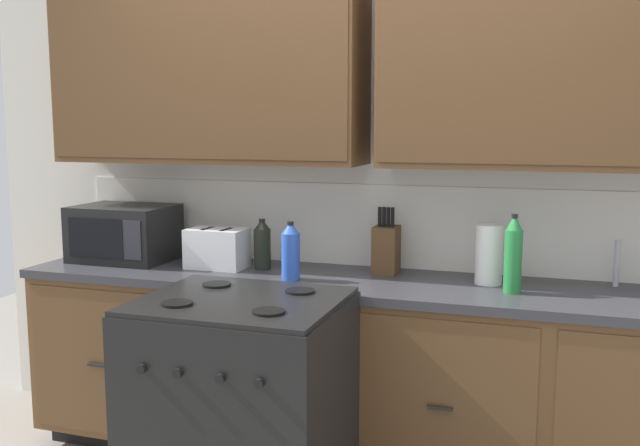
{
  "coord_description": "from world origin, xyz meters",
  "views": [
    {
      "loc": [
        0.79,
        -2.7,
        1.6
      ],
      "look_at": [
        -0.2,
        0.27,
        1.15
      ],
      "focal_mm": 39.7,
      "sensor_mm": 36.0,
      "label": 1
    }
  ],
  "objects_px": {
    "microwave": "(124,233)",
    "bottle_green": "(513,255)",
    "toaster": "(217,248)",
    "bottle_dark": "(262,245)",
    "stove_range": "(242,417)",
    "knife_block": "(386,249)",
    "bottle_blue": "(291,251)",
    "paper_towel_roll": "(489,254)"
  },
  "relations": [
    {
      "from": "toaster",
      "to": "paper_towel_roll",
      "type": "bearing_deg",
      "value": 2.57
    },
    {
      "from": "stove_range",
      "to": "knife_block",
      "type": "bearing_deg",
      "value": 64.67
    },
    {
      "from": "stove_range",
      "to": "bottle_dark",
      "type": "xyz_separation_m",
      "value": [
        -0.21,
        0.7,
        0.55
      ]
    },
    {
      "from": "stove_range",
      "to": "bottle_blue",
      "type": "bearing_deg",
      "value": 89.31
    },
    {
      "from": "toaster",
      "to": "bottle_dark",
      "type": "distance_m",
      "value": 0.22
    },
    {
      "from": "knife_block",
      "to": "paper_towel_roll",
      "type": "distance_m",
      "value": 0.48
    },
    {
      "from": "knife_block",
      "to": "stove_range",
      "type": "bearing_deg",
      "value": -115.33
    },
    {
      "from": "microwave",
      "to": "knife_block",
      "type": "distance_m",
      "value": 1.34
    },
    {
      "from": "stove_range",
      "to": "knife_block",
      "type": "relative_size",
      "value": 3.06
    },
    {
      "from": "knife_block",
      "to": "bottle_green",
      "type": "relative_size",
      "value": 0.95
    },
    {
      "from": "stove_range",
      "to": "bottle_blue",
      "type": "xyz_separation_m",
      "value": [
        0.01,
        0.52,
        0.56
      ]
    },
    {
      "from": "microwave",
      "to": "knife_block",
      "type": "bearing_deg",
      "value": 4.89
    },
    {
      "from": "stove_range",
      "to": "microwave",
      "type": "xyz_separation_m",
      "value": [
        -0.96,
        0.68,
        0.57
      ]
    },
    {
      "from": "knife_block",
      "to": "paper_towel_roll",
      "type": "relative_size",
      "value": 1.19
    },
    {
      "from": "microwave",
      "to": "bottle_green",
      "type": "relative_size",
      "value": 1.46
    },
    {
      "from": "knife_block",
      "to": "paper_towel_roll",
      "type": "height_order",
      "value": "knife_block"
    },
    {
      "from": "paper_towel_roll",
      "to": "microwave",
      "type": "bearing_deg",
      "value": -178.94
    },
    {
      "from": "bottle_dark",
      "to": "bottle_green",
      "type": "height_order",
      "value": "bottle_green"
    },
    {
      "from": "knife_block",
      "to": "bottle_dark",
      "type": "relative_size",
      "value": 1.28
    },
    {
      "from": "bottle_blue",
      "to": "bottle_green",
      "type": "height_order",
      "value": "bottle_green"
    },
    {
      "from": "toaster",
      "to": "bottle_green",
      "type": "relative_size",
      "value": 0.85
    },
    {
      "from": "knife_block",
      "to": "bottle_dark",
      "type": "distance_m",
      "value": 0.59
    },
    {
      "from": "stove_range",
      "to": "bottle_blue",
      "type": "relative_size",
      "value": 3.61
    },
    {
      "from": "toaster",
      "to": "knife_block",
      "type": "distance_m",
      "value": 0.81
    },
    {
      "from": "paper_towel_roll",
      "to": "bottle_green",
      "type": "xyz_separation_m",
      "value": [
        0.11,
        -0.14,
        0.03
      ]
    },
    {
      "from": "bottle_green",
      "to": "stove_range",
      "type": "bearing_deg",
      "value": -149.0
    },
    {
      "from": "bottle_green",
      "to": "bottle_dark",
      "type": "bearing_deg",
      "value": 174.05
    },
    {
      "from": "paper_towel_roll",
      "to": "bottle_dark",
      "type": "relative_size",
      "value": 1.07
    },
    {
      "from": "bottle_blue",
      "to": "bottle_dark",
      "type": "height_order",
      "value": "bottle_blue"
    },
    {
      "from": "toaster",
      "to": "bottle_green",
      "type": "bearing_deg",
      "value": -3.37
    },
    {
      "from": "bottle_blue",
      "to": "bottle_dark",
      "type": "bearing_deg",
      "value": 139.85
    },
    {
      "from": "microwave",
      "to": "bottle_green",
      "type": "height_order",
      "value": "bottle_green"
    },
    {
      "from": "bottle_dark",
      "to": "microwave",
      "type": "bearing_deg",
      "value": -178.77
    },
    {
      "from": "stove_range",
      "to": "bottle_green",
      "type": "relative_size",
      "value": 2.9
    },
    {
      "from": "knife_block",
      "to": "bottle_dark",
      "type": "xyz_separation_m",
      "value": [
        -0.58,
        -0.1,
        0.0
      ]
    },
    {
      "from": "stove_range",
      "to": "toaster",
      "type": "bearing_deg",
      "value": 122.87
    },
    {
      "from": "paper_towel_roll",
      "to": "bottle_dark",
      "type": "bearing_deg",
      "value": -179.07
    },
    {
      "from": "microwave",
      "to": "paper_towel_roll",
      "type": "relative_size",
      "value": 1.85
    },
    {
      "from": "toaster",
      "to": "bottle_blue",
      "type": "distance_m",
      "value": 0.45
    },
    {
      "from": "bottle_dark",
      "to": "toaster",
      "type": "bearing_deg",
      "value": -169.67
    },
    {
      "from": "toaster",
      "to": "bottle_blue",
      "type": "bearing_deg",
      "value": -17.83
    },
    {
      "from": "knife_block",
      "to": "bottle_green",
      "type": "distance_m",
      "value": 0.62
    }
  ]
}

